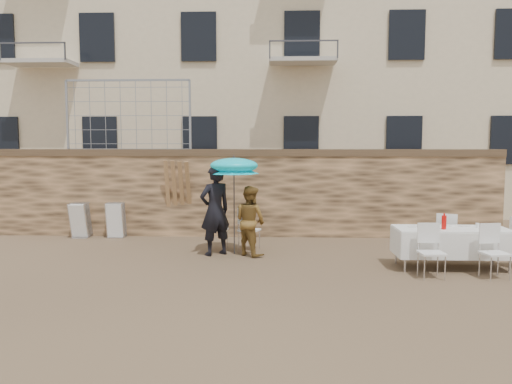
{
  "coord_description": "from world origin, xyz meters",
  "views": [
    {
      "loc": [
        0.78,
        -7.83,
        2.35
      ],
      "look_at": [
        0.4,
        2.2,
        1.4
      ],
      "focal_mm": 35.0,
      "sensor_mm": 36.0,
      "label": 1
    }
  ],
  "objects_px": {
    "umbrella": "(234,169)",
    "banquet_table": "(452,230)",
    "table_chair_front_right": "(495,252)",
    "chair_stack_left": "(83,219)",
    "couple_chair_left": "(218,228)",
    "table_chair_front_left": "(432,251)",
    "chair_stack_right": "(117,219)",
    "table_chair_back": "(447,236)",
    "woman_dress": "(250,221)",
    "couple_chair_right": "(249,229)",
    "soda_bottle": "(444,222)",
    "man_suit": "(215,210)"
  },
  "relations": [
    {
      "from": "umbrella",
      "to": "table_chair_front_right",
      "type": "relative_size",
      "value": 2.04
    },
    {
      "from": "couple_chair_left",
      "to": "table_chair_front_left",
      "type": "height_order",
      "value": "same"
    },
    {
      "from": "banquet_table",
      "to": "chair_stack_left",
      "type": "bearing_deg",
      "value": 160.28
    },
    {
      "from": "woman_dress",
      "to": "table_chair_front_left",
      "type": "bearing_deg",
      "value": -164.7
    },
    {
      "from": "chair_stack_right",
      "to": "umbrella",
      "type": "bearing_deg",
      "value": -31.04
    },
    {
      "from": "table_chair_front_left",
      "to": "table_chair_back",
      "type": "xyz_separation_m",
      "value": [
        0.8,
        1.55,
        0.0
      ]
    },
    {
      "from": "umbrella",
      "to": "chair_stack_right",
      "type": "distance_m",
      "value": 3.93
    },
    {
      "from": "banquet_table",
      "to": "umbrella",
      "type": "bearing_deg",
      "value": 165.76
    },
    {
      "from": "banquet_table",
      "to": "table_chair_front_left",
      "type": "relative_size",
      "value": 2.19
    },
    {
      "from": "couple_chair_left",
      "to": "chair_stack_right",
      "type": "relative_size",
      "value": 1.04
    },
    {
      "from": "couple_chair_right",
      "to": "banquet_table",
      "type": "height_order",
      "value": "couple_chair_right"
    },
    {
      "from": "table_chair_front_left",
      "to": "table_chair_front_right",
      "type": "distance_m",
      "value": 1.1
    },
    {
      "from": "couple_chair_right",
      "to": "banquet_table",
      "type": "relative_size",
      "value": 0.46
    },
    {
      "from": "table_chair_front_left",
      "to": "table_chair_back",
      "type": "bearing_deg",
      "value": 59.51
    },
    {
      "from": "table_chair_front_right",
      "to": "table_chair_back",
      "type": "distance_m",
      "value": 1.58
    },
    {
      "from": "umbrella",
      "to": "table_chair_back",
      "type": "bearing_deg",
      "value": -3.55
    },
    {
      "from": "man_suit",
      "to": "umbrella",
      "type": "height_order",
      "value": "umbrella"
    },
    {
      "from": "umbrella",
      "to": "man_suit",
      "type": "bearing_deg",
      "value": -165.96
    },
    {
      "from": "man_suit",
      "to": "chair_stack_left",
      "type": "relative_size",
      "value": 2.09
    },
    {
      "from": "table_chair_front_right",
      "to": "chair_stack_left",
      "type": "distance_m",
      "value": 9.54
    },
    {
      "from": "woman_dress",
      "to": "couple_chair_right",
      "type": "xyz_separation_m",
      "value": [
        -0.05,
        0.55,
        -0.26
      ]
    },
    {
      "from": "table_chair_front_left",
      "to": "couple_chair_left",
      "type": "bearing_deg",
      "value": 147.41
    },
    {
      "from": "couple_chair_right",
      "to": "chair_stack_right",
      "type": "xyz_separation_m",
      "value": [
        -3.45,
        1.44,
        -0.02
      ]
    },
    {
      "from": "umbrella",
      "to": "couple_chair_right",
      "type": "bearing_deg",
      "value": 56.31
    },
    {
      "from": "soda_bottle",
      "to": "table_chair_back",
      "type": "xyz_separation_m",
      "value": [
        0.4,
        0.95,
        -0.43
      ]
    },
    {
      "from": "table_chair_front_left",
      "to": "chair_stack_left",
      "type": "height_order",
      "value": "table_chair_front_left"
    },
    {
      "from": "woman_dress",
      "to": "chair_stack_left",
      "type": "distance_m",
      "value": 4.84
    },
    {
      "from": "banquet_table",
      "to": "chair_stack_right",
      "type": "distance_m",
      "value": 7.97
    },
    {
      "from": "couple_chair_left",
      "to": "chair_stack_right",
      "type": "height_order",
      "value": "couple_chair_left"
    },
    {
      "from": "woman_dress",
      "to": "table_chair_front_left",
      "type": "distance_m",
      "value": 3.72
    },
    {
      "from": "umbrella",
      "to": "couple_chair_left",
      "type": "height_order",
      "value": "umbrella"
    },
    {
      "from": "chair_stack_right",
      "to": "banquet_table",
      "type": "bearing_deg",
      "value": -21.9
    },
    {
      "from": "couple_chair_left",
      "to": "table_chair_back",
      "type": "bearing_deg",
      "value": 175.46
    },
    {
      "from": "chair_stack_left",
      "to": "chair_stack_right",
      "type": "bearing_deg",
      "value": 0.0
    },
    {
      "from": "banquet_table",
      "to": "chair_stack_right",
      "type": "height_order",
      "value": "chair_stack_right"
    },
    {
      "from": "table_chair_front_right",
      "to": "chair_stack_left",
      "type": "xyz_separation_m",
      "value": [
        -8.79,
        3.72,
        -0.02
      ]
    },
    {
      "from": "soda_bottle",
      "to": "table_chair_front_left",
      "type": "height_order",
      "value": "soda_bottle"
    },
    {
      "from": "couple_chair_right",
      "to": "table_chair_front_right",
      "type": "xyz_separation_m",
      "value": [
        4.44,
        -2.28,
        0.0
      ]
    },
    {
      "from": "umbrella",
      "to": "banquet_table",
      "type": "bearing_deg",
      "value": -14.24
    },
    {
      "from": "woman_dress",
      "to": "chair_stack_right",
      "type": "distance_m",
      "value": 4.04
    },
    {
      "from": "umbrella",
      "to": "soda_bottle",
      "type": "height_order",
      "value": "umbrella"
    },
    {
      "from": "couple_chair_left",
      "to": "table_chair_back",
      "type": "distance_m",
      "value": 4.89
    },
    {
      "from": "soda_bottle",
      "to": "chair_stack_left",
      "type": "relative_size",
      "value": 0.28
    },
    {
      "from": "couple_chair_right",
      "to": "woman_dress",
      "type": "bearing_deg",
      "value": 115.16
    },
    {
      "from": "chair_stack_left",
      "to": "chair_stack_right",
      "type": "xyz_separation_m",
      "value": [
        0.9,
        0.0,
        0.0
      ]
    },
    {
      "from": "man_suit",
      "to": "couple_chair_left",
      "type": "bearing_deg",
      "value": -126.06
    },
    {
      "from": "couple_chair_left",
      "to": "table_chair_front_left",
      "type": "relative_size",
      "value": 1.0
    },
    {
      "from": "table_chair_front_right",
      "to": "chair_stack_right",
      "type": "height_order",
      "value": "table_chair_front_right"
    },
    {
      "from": "soda_bottle",
      "to": "table_chair_front_left",
      "type": "bearing_deg",
      "value": -123.69
    },
    {
      "from": "umbrella",
      "to": "banquet_table",
      "type": "height_order",
      "value": "umbrella"
    }
  ]
}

